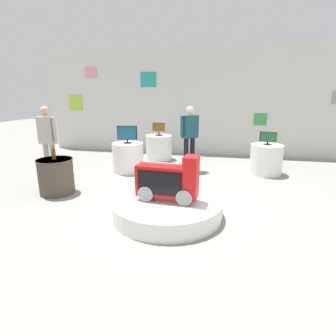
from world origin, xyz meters
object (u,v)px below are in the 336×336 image
object	(u,v)px
tv_on_left_rear	(127,134)
side_table_round	(56,176)
novelty_firetruck_tv	(168,182)
display_pedestal_right_rear	(266,159)
shopper_browsing_near_truck	(190,134)
bottle_on_side_table	(54,154)
shopper_browsing_rear	(48,138)
main_display_pedestal	(167,208)
display_pedestal_left_rear	(128,157)
display_pedestal_center_rear	(159,148)
tv_on_right_rear	(268,138)
tv_on_center_rear	(159,128)

from	to	relation	value
tv_on_left_rear	side_table_round	xyz separation A→B (m)	(-0.84, -1.82, -0.62)
novelty_firetruck_tv	display_pedestal_right_rear	bearing A→B (deg)	57.43
shopper_browsing_near_truck	display_pedestal_right_rear	bearing A→B (deg)	4.72
bottle_on_side_table	shopper_browsing_rear	bearing A→B (deg)	130.81
side_table_round	bottle_on_side_table	world-z (taller)	bottle_on_side_table
main_display_pedestal	novelty_firetruck_tv	size ratio (longest dim) A/B	1.78
novelty_firetruck_tv	display_pedestal_left_rear	distance (m)	2.89
display_pedestal_center_rear	tv_on_right_rear	xyz separation A→B (m)	(2.98, -0.97, 0.54)
main_display_pedestal	tv_on_left_rear	distance (m)	2.99
tv_on_center_rear	display_pedestal_left_rear	bearing A→B (deg)	-107.43
bottle_on_side_table	shopper_browsing_near_truck	xyz separation A→B (m)	(2.38, 2.16, 0.16)
main_display_pedestal	display_pedestal_center_rear	distance (m)	4.03
bottle_on_side_table	shopper_browsing_near_truck	bearing A→B (deg)	42.29
tv_on_right_rear	bottle_on_side_table	bearing A→B (deg)	-151.60
display_pedestal_left_rear	main_display_pedestal	bearing A→B (deg)	-57.28
main_display_pedestal	tv_on_right_rear	bearing A→B (deg)	57.08
tv_on_center_rear	display_pedestal_right_rear	xyz separation A→B (m)	(2.98, -0.96, -0.58)
tv_on_left_rear	side_table_round	size ratio (longest dim) A/B	0.71
novelty_firetruck_tv	shopper_browsing_near_truck	bearing A→B (deg)	90.79
display_pedestal_left_rear	tv_on_right_rear	xyz separation A→B (m)	(3.44, 0.49, 0.54)
tv_on_center_rear	side_table_round	bearing A→B (deg)	-111.64
tv_on_right_rear	bottle_on_side_table	world-z (taller)	tv_on_right_rear
tv_on_left_rear	tv_on_right_rear	bearing A→B (deg)	8.26
shopper_browsing_near_truck	tv_on_center_rear	bearing A→B (deg)	133.90
display_pedestal_right_rear	side_table_round	xyz separation A→B (m)	(-4.28, -2.32, -0.01)
display_pedestal_left_rear	shopper_browsing_rear	bearing A→B (deg)	-141.06
display_pedestal_left_rear	tv_on_center_rear	world-z (taller)	tv_on_center_rear
main_display_pedestal	novelty_firetruck_tv	xyz separation A→B (m)	(0.02, -0.01, 0.44)
side_table_round	tv_on_center_rear	bearing A→B (deg)	68.36
display_pedestal_left_rear	shopper_browsing_near_truck	distance (m)	1.68
tv_on_center_rear	shopper_browsing_near_truck	world-z (taller)	shopper_browsing_near_truck
display_pedestal_right_rear	shopper_browsing_rear	size ratio (longest dim) A/B	0.46
tv_on_left_rear	shopper_browsing_rear	xyz separation A→B (m)	(-1.42, -1.15, 0.01)
novelty_firetruck_tv	tv_on_center_rear	size ratio (longest dim) A/B	2.38
display_pedestal_center_rear	shopper_browsing_rear	bearing A→B (deg)	-125.78
tv_on_left_rear	bottle_on_side_table	bearing A→B (deg)	-114.98
display_pedestal_center_rear	tv_on_right_rear	world-z (taller)	tv_on_right_rear
tv_on_left_rear	tv_on_center_rear	size ratio (longest dim) A/B	1.20
display_pedestal_center_rear	side_table_round	world-z (taller)	display_pedestal_center_rear
main_display_pedestal	shopper_browsing_rear	xyz separation A→B (m)	(-2.98, 1.26, 0.85)
novelty_firetruck_tv	bottle_on_side_table	world-z (taller)	novelty_firetruck_tv
tv_on_left_rear	display_pedestal_left_rear	bearing A→B (deg)	79.87
bottle_on_side_table	novelty_firetruck_tv	bearing A→B (deg)	-13.98
side_table_round	display_pedestal_center_rear	bearing A→B (deg)	68.38
shopper_browsing_rear	display_pedestal_left_rear	bearing A→B (deg)	38.94
display_pedestal_right_rear	side_table_round	world-z (taller)	display_pedestal_right_rear
shopper_browsing_near_truck	tv_on_right_rear	bearing A→B (deg)	4.60
main_display_pedestal	side_table_round	world-z (taller)	side_table_round
tv_on_right_rear	tv_on_left_rear	bearing A→B (deg)	-171.74
tv_on_left_rear	shopper_browsing_near_truck	size ratio (longest dim) A/B	0.30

